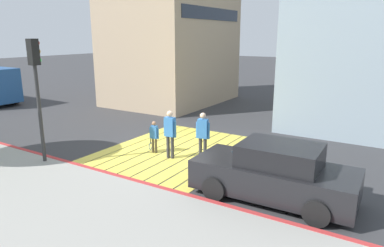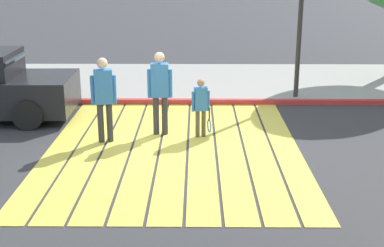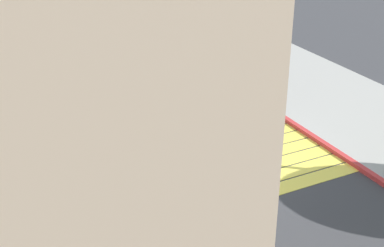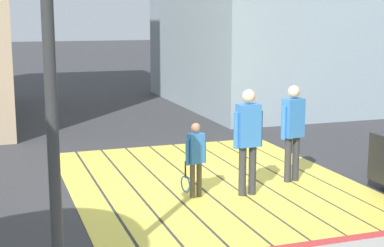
{
  "view_description": "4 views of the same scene",
  "coord_description": "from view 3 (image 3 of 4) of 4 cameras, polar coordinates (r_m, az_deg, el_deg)",
  "views": [
    {
      "loc": [
        -10.69,
        -7.37,
        4.35
      ],
      "look_at": [
        0.55,
        -0.39,
        1.02
      ],
      "focal_mm": 32.95,
      "sensor_mm": 36.0,
      "label": 1
    },
    {
      "loc": [
        9.66,
        0.45,
        3.55
      ],
      "look_at": [
        0.72,
        0.37,
        0.73
      ],
      "focal_mm": 48.89,
      "sensor_mm": 36.0,
      "label": 2
    },
    {
      "loc": [
        6.52,
        11.73,
        7.54
      ],
      "look_at": [
        0.42,
        -0.29,
        1.02
      ],
      "focal_mm": 51.77,
      "sensor_mm": 36.0,
      "label": 3
    },
    {
      "loc": [
        -9.24,
        3.57,
        2.92
      ],
      "look_at": [
        0.62,
        0.16,
        0.98
      ],
      "focal_mm": 54.52,
      "sensor_mm": 36.0,
      "label": 4
    }
  ],
  "objects": [
    {
      "name": "pedestrian_child_with_racket",
      "position": [
        14.95,
        5.11,
        -1.55
      ],
      "size": [
        0.28,
        0.41,
        1.24
      ],
      "color": "brown",
      "rests_on": "ground"
    },
    {
      "name": "ground_plane",
      "position": [
        15.39,
        1.87,
        -3.52
      ],
      "size": [
        120.0,
        120.0,
        0.0
      ],
      "primitive_type": "plane",
      "color": "#38383A"
    },
    {
      "name": "pedestrian_adult_trailing",
      "position": [
        16.18,
        0.61,
        2.0
      ],
      "size": [
        0.29,
        0.5,
        1.73
      ],
      "color": "#333338",
      "rests_on": "ground"
    },
    {
      "name": "sidewalk_west",
      "position": [
        18.45,
        17.33,
        0.66
      ],
      "size": [
        4.8,
        40.0,
        0.12
      ],
      "primitive_type": "cube",
      "color": "#9E9B93",
      "rests_on": "ground"
    },
    {
      "name": "crosswalk_stripes",
      "position": [
        15.39,
        1.87,
        -3.5
      ],
      "size": [
        6.4,
        4.9,
        0.01
      ],
      "color": "#EAD64C",
      "rests_on": "ground"
    },
    {
      "name": "pedestrian_adult_lead",
      "position": [
        15.53,
        4.01,
        0.95
      ],
      "size": [
        0.24,
        0.51,
        1.76
      ],
      "color": "#333338",
      "rests_on": "ground"
    },
    {
      "name": "car_parked_near_curb",
      "position": [
        19.62,
        0.61,
        5.53
      ],
      "size": [
        2.06,
        4.34,
        1.57
      ],
      "color": "black",
      "rests_on": "ground"
    },
    {
      "name": "curb_painted",
      "position": [
        17.0,
        11.54,
        -0.83
      ],
      "size": [
        0.16,
        40.0,
        0.13
      ],
      "primitive_type": "cube",
      "color": "#BC3333",
      "rests_on": "ground"
    }
  ]
}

